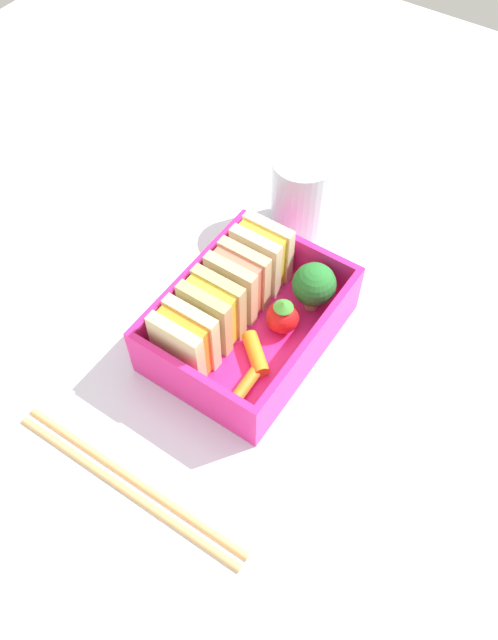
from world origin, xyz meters
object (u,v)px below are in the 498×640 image
Objects in this scene: sandwich_center at (238,282)px; drinking_glass at (301,193)px; sandwich_left at (185,342)px; sandwich_center_right at (262,255)px; chopstick_pair at (132,485)px; strawberry_far_left at (283,316)px; carrot_stick_far_left at (256,354)px; broccoli_floret at (314,285)px; sandwich_center_left at (212,311)px; carrot_stick_left at (243,388)px.

drinking_glass is (12.64, 1.30, -0.28)cm from sandwich_center.
drinking_glass is (20.08, 1.30, -0.28)cm from sandwich_left.
sandwich_center_right reaches higher than chopstick_pair.
sandwich_center and sandwich_center_right have the same top height.
strawberry_far_left is 18.50cm from chopstick_pair.
drinking_glass is (16.56, 5.79, 2.13)cm from carrot_stick_far_left.
broccoli_floret is (-0.25, -5.58, -0.12)cm from sandwich_center_right.
sandwich_center_left is 3.72cm from sandwich_center.
drinking_glass reaches higher than sandwich_left.
carrot_stick_left is at bearing -122.12° from sandwich_center_left.
drinking_glass is at bearing 3.70° from sandwich_left.
carrot_stick_left is at bearing -142.57° from sandwich_center.
sandwich_center_right is at bearing 26.73° from carrot_stick_left.
chopstick_pair is at bearing -165.57° from sandwich_left.
sandwich_center reaches higher than carrot_stick_far_left.
strawberry_far_left is 0.70× the size of broccoli_floret.
sandwich_left is 20.12cm from drinking_glass.
sandwich_center_right is (7.44, 0.00, 0.00)cm from sandwich_center_left.
sandwich_center_left is 1.28× the size of carrot_stick_left.
drinking_glass reaches higher than sandwich_center.
carrot_stick_left is (-7.16, -5.48, -2.56)cm from sandwich_center.
broccoli_floret is (7.19, -5.58, -0.12)cm from sandwich_center_left.
carrot_stick_left is 0.97× the size of broccoli_floret.
sandwich_center_left is 1.00× the size of sandwich_center.
carrot_stick_far_left is 0.19× the size of chopstick_pair.
carrot_stick_left is 1.38× the size of strawberry_far_left.
sandwich_center is 1.28× the size of carrot_stick_left.
sandwich_center_right is 1.77× the size of strawberry_far_left.
chopstick_pair is 31.31cm from drinking_glass.
strawberry_far_left is 0.16× the size of chopstick_pair.
strawberry_far_left is (3.97, -0.14, 0.90)cm from carrot_stick_far_left.
chopstick_pair is (-11.04, 2.71, -1.37)cm from carrot_stick_left.
sandwich_left is 1.00× the size of sandwich_center_left.
carrot_stick_far_left is (3.24, 0.99, 0.15)cm from carrot_stick_left.
chopstick_pair is at bearing 173.11° from carrot_stick_far_left.
sandwich_center_right is at bearing 0.00° from sandwich_center_left.
sandwich_left is 11.17cm from sandwich_center_right.
sandwich_center_right is 9.19cm from carrot_stick_far_left.
sandwich_center_right reaches higher than carrot_stick_left.
sandwich_left reaches higher than strawberry_far_left.
broccoli_floret is at bearing -15.41° from strawberry_far_left.
strawberry_far_left is (0.04, -4.64, -1.51)cm from sandwich_center.
drinking_glass is (9.17, 6.88, -0.16)cm from broccoli_floret.
sandwich_center_left and sandwich_center_right have the same top height.
carrot_stick_left is at bearing -163.01° from carrot_stick_far_left.
sandwich_center is 6.43cm from carrot_stick_far_left.
sandwich_left is at bearing 180.00° from sandwich_center_right.
sandwich_center reaches higher than strawberry_far_left.
sandwich_center is at bearing -174.13° from drinking_glass.
carrot_stick_far_left is 0.49× the size of drinking_glass.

